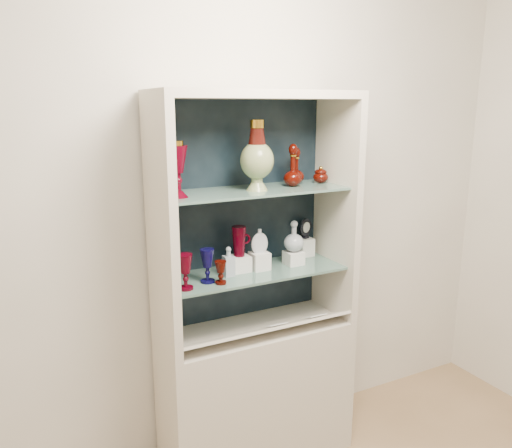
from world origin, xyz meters
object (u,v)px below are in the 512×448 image
enamel_urn (257,155)px  lidded_bowl (321,174)px  pedestal_lamp_left (169,169)px  cobalt_goblet (207,266)px  ruby_goblet_tall (185,272)px  flat_flask (260,240)px  pedestal_lamp_right (177,169)px  clear_square_bottle (229,261)px  ruby_goblet_small (221,273)px  cameo_medallion (306,228)px  clear_round_decanter (294,237)px  ruby_decanter_a (293,163)px  ruby_pitcher (239,241)px  ruby_decanter_b (296,165)px

enamel_urn → lidded_bowl: (0.40, 0.05, -0.12)m
pedestal_lamp_left → cobalt_goblet: pedestal_lamp_left is taller
ruby_goblet_tall → flat_flask: 0.45m
pedestal_lamp_right → lidded_bowl: (0.81, 0.06, -0.08)m
ruby_goblet_tall → clear_square_bottle: (0.25, 0.08, -0.01)m
flat_flask → pedestal_lamp_left: bearing=177.6°
enamel_urn → ruby_goblet_small: 0.58m
clear_square_bottle → cameo_medallion: (0.52, 0.12, 0.08)m
cobalt_goblet → ruby_goblet_tall: bearing=-161.3°
lidded_bowl → clear_square_bottle: 0.68m
enamel_urn → pedestal_lamp_right: bearing=-178.3°
cobalt_goblet → clear_round_decanter: size_ratio=1.03×
cameo_medallion → pedestal_lamp_right: bearing=169.6°
ruby_decanter_a → cameo_medallion: size_ratio=2.08×
ruby_goblet_tall → ruby_pitcher: ruby_pitcher is taller
pedestal_lamp_left → clear_round_decanter: size_ratio=1.48×
lidded_bowl → clear_round_decanter: 0.36m
pedestal_lamp_right → cobalt_goblet: pedestal_lamp_right is taller
ruby_decanter_b → cobalt_goblet: (-0.55, -0.12, -0.44)m
lidded_bowl → cameo_medallion: 0.32m
ruby_decanter_b → cameo_medallion: 0.38m
lidded_bowl → clear_square_bottle: bearing=-176.6°
pedestal_lamp_right → flat_flask: size_ratio=1.98×
flat_flask → cobalt_goblet: bearing=-165.5°
ruby_goblet_tall → clear_square_bottle: size_ratio=1.12×
lidded_bowl → flat_flask: 0.48m
ruby_decanter_a → ruby_goblet_small: bearing=-168.2°
ruby_goblet_tall → cameo_medallion: 0.80m
ruby_pitcher → pedestal_lamp_right: bearing=-164.2°
ruby_decanter_b → clear_square_bottle: (-0.43, -0.08, -0.45)m
pedestal_lamp_right → clear_round_decanter: bearing=4.1°
ruby_pitcher → flat_flask: size_ratio=1.20×
ruby_decanter_b → clear_square_bottle: size_ratio=1.34×
pedestal_lamp_left → clear_square_bottle: 0.54m
enamel_urn → ruby_decanter_a: bearing=6.5°
cameo_medallion → flat_flask: bearing=174.9°
enamel_urn → cameo_medallion: enamel_urn is taller
flat_flask → enamel_urn: bearing=-128.1°
ruby_decanter_b → ruby_goblet_tall: ruby_decanter_b is taller
pedestal_lamp_right → ruby_decanter_b: size_ratio=1.25×
pedestal_lamp_left → flat_flask: (0.45, -0.05, -0.38)m
ruby_decanter_b → clear_round_decanter: bearing=-125.4°
lidded_bowl → cameo_medallion: (-0.03, 0.09, -0.31)m
lidded_bowl → ruby_pitcher: 0.57m
ruby_decanter_a → clear_round_decanter: 0.39m
ruby_goblet_small → cameo_medallion: (0.60, 0.21, 0.10)m
pedestal_lamp_left → enamel_urn: enamel_urn is taller
pedestal_lamp_right → flat_flask: pedestal_lamp_right is taller
ruby_decanter_b → cobalt_goblet: bearing=-168.2°
pedestal_lamp_right → clear_round_decanter: 0.75m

